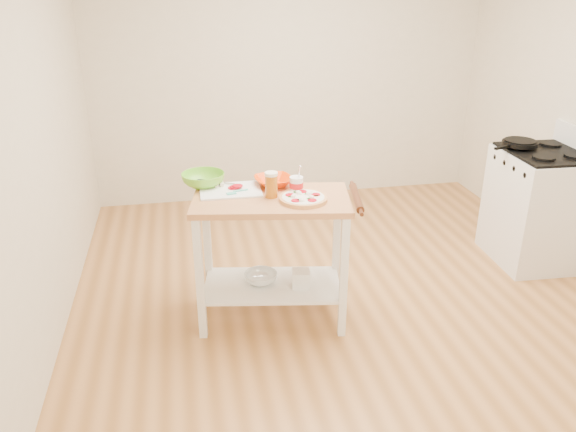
# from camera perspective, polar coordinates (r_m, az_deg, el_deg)

# --- Properties ---
(room_shell) EXTENTS (4.04, 4.54, 2.74)m
(room_shell) POSITION_cam_1_polar(r_m,az_deg,el_deg) (3.70, 7.04, 9.60)
(room_shell) COLOR #B77C43
(room_shell) RESTS_ON ground
(prep_island) EXTENTS (1.09, 0.71, 0.90)m
(prep_island) POSITION_cam_1_polar(r_m,az_deg,el_deg) (3.71, -1.67, -1.84)
(prep_island) COLOR tan
(prep_island) RESTS_ON ground
(gas_stove) EXTENTS (0.64, 0.74, 1.11)m
(gas_stove) POSITION_cam_1_polar(r_m,az_deg,el_deg) (5.02, 23.97, 0.87)
(gas_stove) COLOR silver
(gas_stove) RESTS_ON ground
(skillet) EXTENTS (0.42, 0.28, 0.03)m
(skillet) POSITION_cam_1_polar(r_m,az_deg,el_deg) (4.90, 22.44, 6.84)
(skillet) COLOR black
(skillet) RESTS_ON gas_stove
(pizza) EXTENTS (0.31, 0.31, 0.05)m
(pizza) POSITION_cam_1_polar(r_m,az_deg,el_deg) (3.55, 1.55, 1.84)
(pizza) COLOR #E9A863
(pizza) RESTS_ON prep_island
(cutting_board) EXTENTS (0.41, 0.31, 0.04)m
(cutting_board) POSITION_cam_1_polar(r_m,az_deg,el_deg) (3.73, -5.92, 2.66)
(cutting_board) COLOR white
(cutting_board) RESTS_ON prep_island
(spatula) EXTENTS (0.15, 0.08, 0.01)m
(spatula) POSITION_cam_1_polar(r_m,az_deg,el_deg) (3.67, -5.28, 2.46)
(spatula) COLOR #4BC9B1
(spatula) RESTS_ON cutting_board
(knife) EXTENTS (0.25, 0.13, 0.01)m
(knife) POSITION_cam_1_polar(r_m,az_deg,el_deg) (3.87, -7.85, 3.46)
(knife) COLOR silver
(knife) RESTS_ON cutting_board
(orange_bowl) EXTENTS (0.28, 0.28, 0.06)m
(orange_bowl) POSITION_cam_1_polar(r_m,az_deg,el_deg) (3.80, -1.49, 3.55)
(orange_bowl) COLOR #F84003
(orange_bowl) RESTS_ON prep_island
(green_bowl) EXTENTS (0.33, 0.33, 0.09)m
(green_bowl) POSITION_cam_1_polar(r_m,az_deg,el_deg) (3.84, -8.60, 3.68)
(green_bowl) COLOR #6DC12B
(green_bowl) RESTS_ON prep_island
(beer_pint) EXTENTS (0.08, 0.08, 0.17)m
(beer_pint) POSITION_cam_1_polar(r_m,az_deg,el_deg) (3.59, -1.71, 3.21)
(beer_pint) COLOR #B66211
(beer_pint) RESTS_ON prep_island
(yogurt_tub) EXTENTS (0.09, 0.09, 0.19)m
(yogurt_tub) POSITION_cam_1_polar(r_m,az_deg,el_deg) (3.67, 0.85, 3.19)
(yogurt_tub) COLOR white
(yogurt_tub) RESTS_ON prep_island
(rolling_pin) EXTENTS (0.13, 0.43, 0.05)m
(rolling_pin) POSITION_cam_1_polar(r_m,az_deg,el_deg) (3.56, 6.96, 1.83)
(rolling_pin) COLOR #4E2411
(rolling_pin) RESTS_ON prep_island
(shelf_glass_bowl) EXTENTS (0.24, 0.24, 0.07)m
(shelf_glass_bowl) POSITION_cam_1_polar(r_m,az_deg,el_deg) (3.89, -2.78, -6.29)
(shelf_glass_bowl) COLOR silver
(shelf_glass_bowl) RESTS_ON prep_island
(shelf_bin) EXTENTS (0.14, 0.14, 0.12)m
(shelf_bin) POSITION_cam_1_polar(r_m,az_deg,el_deg) (3.83, 1.31, -6.38)
(shelf_bin) COLOR white
(shelf_bin) RESTS_ON prep_island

